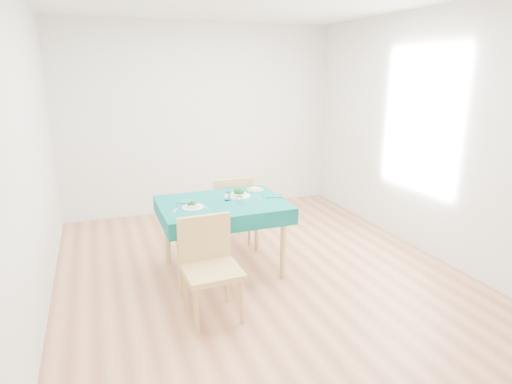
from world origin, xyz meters
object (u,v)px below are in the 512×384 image
object	(u,v)px
chair_near	(212,254)
bowl_near	(193,205)
bowl_far	(239,193)
chair_far	(229,196)
side_plate	(255,190)
table	(223,237)

from	to	relation	value
chair_near	bowl_near	world-z (taller)	chair_near
bowl_near	bowl_far	bearing A→B (deg)	22.36
chair_near	bowl_far	xyz separation A→B (m)	(0.56, 0.94, 0.22)
chair_far	side_plate	bearing A→B (deg)	113.24
chair_near	side_plate	world-z (taller)	chair_near
bowl_near	bowl_far	distance (m)	0.59
table	side_plate	xyz separation A→B (m)	(0.47, 0.30, 0.38)
chair_near	bowl_near	bearing A→B (deg)	87.63
side_plate	chair_near	bearing A→B (deg)	-125.73
bowl_far	bowl_near	bearing A→B (deg)	-157.64
table	bowl_near	size ratio (longest dim) A/B	5.98
bowl_near	side_plate	xyz separation A→B (m)	(0.79, 0.40, -0.03)
chair_near	bowl_near	size ratio (longest dim) A/B	5.56
bowl_far	table	bearing A→B (deg)	-149.65
table	side_plate	distance (m)	0.68
chair_near	side_plate	xyz separation A→B (m)	(0.80, 1.12, 0.19)
table	chair_near	world-z (taller)	chair_near
chair_near	bowl_far	distance (m)	1.12
bowl_far	side_plate	distance (m)	0.30
chair_far	bowl_far	distance (m)	0.65
chair_near	chair_far	world-z (taller)	chair_far
chair_far	side_plate	xyz separation A→B (m)	(0.17, -0.44, 0.18)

